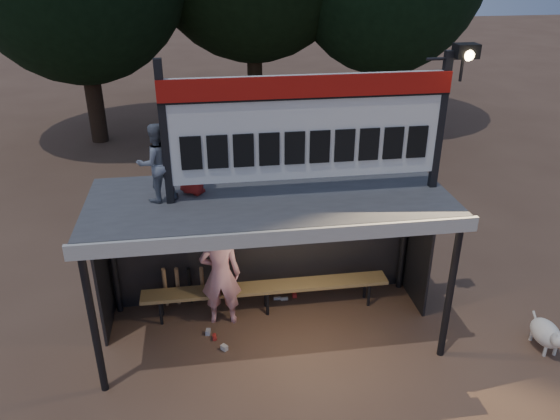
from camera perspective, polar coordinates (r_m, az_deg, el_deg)
The scene contains 10 objects.
ground at distance 8.75m, azimuth -0.93°, elevation -12.51°, with size 80.00×80.00×0.00m, color #503628.
player at distance 8.52m, azimuth -6.24°, elevation -6.73°, with size 0.63×0.41×1.73m, color white.
child_a at distance 7.40m, azimuth -12.81°, elevation 4.83°, with size 0.52×0.41×1.07m, color slate.
child_b at distance 7.55m, azimuth -9.27°, elevation 5.09°, with size 0.47×0.30×0.95m, color maroon.
dugout_shelter at distance 7.96m, azimuth -1.26°, elevation -0.93°, with size 5.10×2.08×2.32m.
scoreboard_assembly at distance 7.26m, azimuth 3.31°, elevation 8.95°, with size 4.10×0.27×1.99m.
bench at distance 8.93m, azimuth -1.42°, elevation -8.16°, with size 4.00×0.35×0.48m.
dog at distance 9.14m, azimuth 26.14°, elevation -11.55°, with size 0.36×0.81×0.49m.
bats at distance 9.13m, azimuth -10.00°, elevation -7.81°, with size 0.67×0.35×0.84m.
litter at distance 8.98m, azimuth -2.94°, elevation -11.12°, with size 1.58×1.31×0.08m.
Camera 1 is at (-0.87, -6.81, 5.43)m, focal length 35.00 mm.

